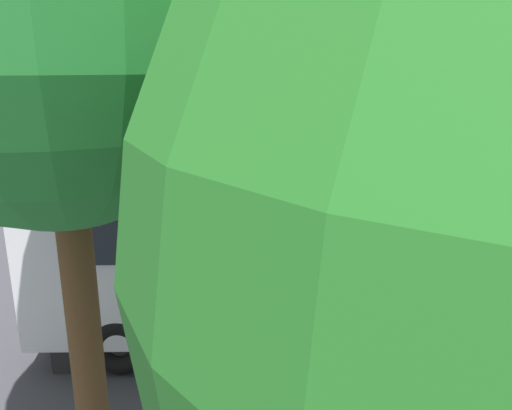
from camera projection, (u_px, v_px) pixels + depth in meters
name	position (u px, v px, depth m)	size (l,w,h in m)	color
ground_plane	(320.00, 238.00, 14.08)	(80.00, 80.00, 0.00)	#38383D
tour_bus	(330.00, 249.00, 8.62)	(9.94, 2.88, 3.25)	silver
spectator_far_left	(407.00, 230.00, 11.45)	(0.57, 0.39, 1.76)	black
spectator_left	(342.00, 224.00, 11.82)	(0.57, 0.32, 1.79)	#473823
spectator_centre	(288.00, 234.00, 11.42)	(0.58, 0.34, 1.68)	black
spectator_right	(236.00, 229.00, 11.46)	(0.58, 0.36, 1.78)	black
spectator_far_right	(180.00, 232.00, 11.55)	(0.58, 0.36, 1.67)	black
parked_motorcycle_silver	(176.00, 265.00, 10.92)	(2.04, 0.64, 0.99)	black
stunt_motorcycle	(189.00, 186.00, 15.67)	(1.94, 0.58, 1.83)	black
traffic_cone	(254.00, 207.00, 16.07)	(0.34, 0.34, 0.63)	orange
bay_line_a	(406.00, 236.00, 14.23)	(0.16, 3.92, 0.01)	white
bay_line_b	(305.00, 238.00, 14.09)	(0.16, 4.18, 0.01)	white
bay_line_c	(202.00, 240.00, 13.94)	(0.15, 3.55, 0.01)	white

